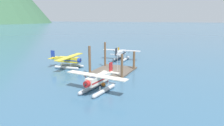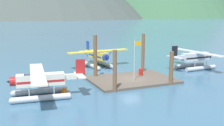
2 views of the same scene
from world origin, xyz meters
The scene contains 12 objects.
ground_plane centered at (0.00, 0.00, 0.00)m, with size 1200.00×1200.00×0.00m, color #38607F.
dock_platform centered at (0.00, 0.00, 0.15)m, with size 10.66×7.68×0.30m, color brown.
piling_near_left centered at (-4.06, -3.70, 2.36)m, with size 0.45×0.45×4.71m, color brown.
piling_near_right centered at (3.48, -3.64, 2.06)m, with size 0.50×0.50×4.13m, color brown.
piling_far_left centered at (-3.80, 3.32, 2.91)m, with size 0.50×0.50×5.82m, color brown.
piling_far_right centered at (3.56, 3.42, 2.89)m, with size 0.45×0.45×5.79m, color brown.
flagpole centered at (-0.23, -1.31, 3.56)m, with size 0.95×0.10×5.16m.
fuel_drum centered at (2.06, 1.32, 0.74)m, with size 0.62×0.62×0.88m.
mooring_buoy centered at (-9.45, -2.46, 0.36)m, with size 0.72×0.72×0.72m, color orange.
seaplane_silver_stbd_fwd centered at (12.77, 2.96, 1.58)m, with size 7.98×10.46×3.84m.
seaplane_cream_port_aft centered at (-11.95, -2.65, 1.58)m, with size 7.96×10.49×3.84m.
seaplane_yellow_bow_centre centered at (-0.72, 10.56, 1.58)m, with size 10.48×7.96×3.84m.
Camera 2 is at (-15.82, -30.32, 8.64)m, focal length 43.33 mm.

